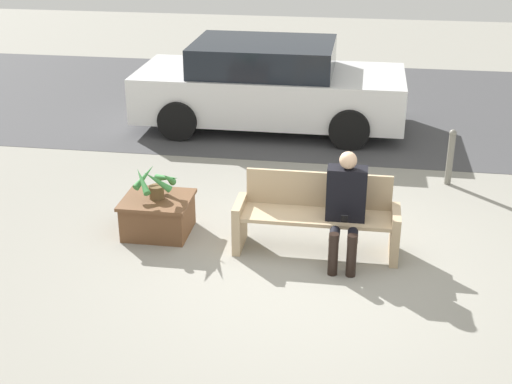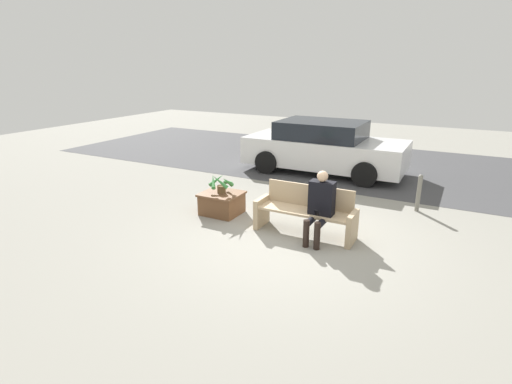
% 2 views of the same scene
% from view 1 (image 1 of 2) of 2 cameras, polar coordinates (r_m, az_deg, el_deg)
% --- Properties ---
extents(ground_plane, '(30.00, 30.00, 0.00)m').
position_cam_1_polar(ground_plane, '(7.62, 3.96, -5.90)').
color(ground_plane, gray).
extents(road_surface, '(20.00, 6.00, 0.01)m').
position_cam_1_polar(road_surface, '(13.16, 6.35, 6.97)').
color(road_surface, '#424244').
rests_on(road_surface, ground_plane).
extents(bench, '(1.78, 0.51, 0.85)m').
position_cam_1_polar(bench, '(7.78, 4.88, -1.90)').
color(bench, tan).
rests_on(bench, ground_plane).
extents(person_seated, '(0.42, 0.59, 1.21)m').
position_cam_1_polar(person_seated, '(7.50, 7.19, -0.93)').
color(person_seated, black).
rests_on(person_seated, ground_plane).
extents(planter_box, '(0.78, 0.70, 0.43)m').
position_cam_1_polar(planter_box, '(8.27, -7.85, -1.75)').
color(planter_box, brown).
rests_on(planter_box, ground_plane).
extents(potted_plant, '(0.54, 0.54, 0.42)m').
position_cam_1_polar(potted_plant, '(8.11, -8.00, 0.77)').
color(potted_plant, brown).
rests_on(potted_plant, planter_box).
extents(parked_car, '(4.30, 1.98, 1.40)m').
position_cam_1_polar(parked_car, '(11.71, 1.02, 8.52)').
color(parked_car, silver).
rests_on(parked_car, ground_plane).
extents(bollard_post, '(0.10, 0.10, 0.77)m').
position_cam_1_polar(bollard_post, '(9.80, 15.29, 2.80)').
color(bollard_post, slate).
rests_on(bollard_post, ground_plane).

